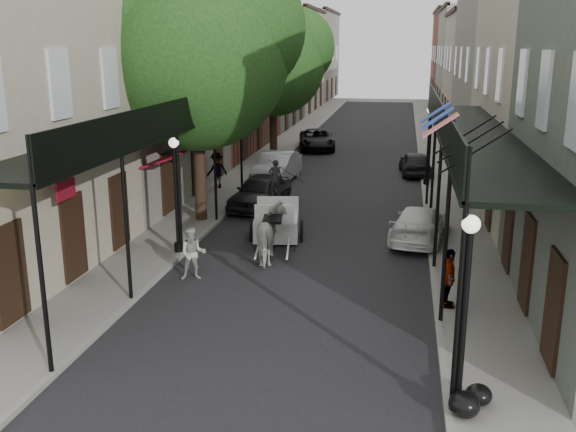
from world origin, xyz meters
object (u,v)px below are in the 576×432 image
at_px(lamppost_right_far, 428,144).
at_px(pedestrian_sidewalk_left, 217,170).
at_px(tree_near, 208,48).
at_px(car_right_near, 419,224).
at_px(lamppost_left, 176,194).
at_px(carriage, 277,205).
at_px(car_left_near, 260,192).
at_px(car_right_far, 415,163).
at_px(lamppost_right_near, 464,313).
at_px(car_left_mid, 277,167).
at_px(horse, 272,234).
at_px(car_left_far, 317,140).
at_px(tree_far, 280,59).
at_px(pedestrian_sidewalk_right, 449,278).
at_px(pedestrian_walking, 193,254).

distance_m(lamppost_right_far, pedestrian_sidewalk_left, 10.05).
distance_m(tree_near, car_right_near, 9.84).
xyz_separation_m(lamppost_left, carriage, (2.72, 2.72, -0.90)).
relative_size(tree_near, lamppost_left, 2.60).
xyz_separation_m(car_left_near, car_right_far, (6.45, 8.26, -0.07)).
height_order(lamppost_left, lamppost_right_far, same).
height_order(lamppost_right_near, car_left_mid, lamppost_right_near).
bearing_deg(carriage, car_left_near, 103.01).
height_order(lamppost_left, horse, lamppost_left).
xyz_separation_m(pedestrian_sidewalk_left, car_right_near, (9.17, -6.49, -0.35)).
bearing_deg(lamppost_right_near, car_right_far, 91.26).
distance_m(horse, carriage, 2.76).
relative_size(car_left_near, car_left_far, 0.86).
relative_size(tree_far, lamppost_right_far, 2.32).
height_order(pedestrian_sidewalk_right, car_right_near, pedestrian_sidewalk_right).
height_order(carriage, car_right_far, carriage).
xyz_separation_m(tree_far, pedestrian_sidewalk_right, (8.45, -21.28, -4.94)).
height_order(pedestrian_walking, pedestrian_sidewalk_left, pedestrian_sidewalk_left).
distance_m(tree_near, car_left_far, 19.06).
distance_m(pedestrian_walking, pedestrian_sidewalk_right, 7.20).
height_order(pedestrian_sidewalk_left, car_left_mid, pedestrian_sidewalk_left).
height_order(lamppost_left, car_left_far, lamppost_left).
height_order(pedestrian_sidewalk_right, car_left_mid, pedestrian_sidewalk_right).
distance_m(horse, car_left_mid, 12.04).
distance_m(pedestrian_sidewalk_left, car_left_near, 4.01).
bearing_deg(lamppost_right_near, pedestrian_sidewalk_left, 118.94).
bearing_deg(car_right_far, lamppost_right_near, 86.26).
bearing_deg(pedestrian_sidewalk_right, car_right_far, 0.97).
height_order(horse, pedestrian_sidewalk_right, horse).
xyz_separation_m(lamppost_left, car_left_far, (1.50, 22.26, -1.39)).
bearing_deg(pedestrian_walking, horse, 29.35).
height_order(tree_near, car_left_near, tree_near).
relative_size(pedestrian_sidewalk_right, car_right_near, 0.37).
relative_size(lamppost_right_far, car_right_far, 1.01).
xyz_separation_m(horse, car_left_far, (-1.61, 22.26, -0.23)).
height_order(carriage, pedestrian_walking, carriage).
bearing_deg(lamppost_right_near, lamppost_right_far, 90.00).
height_order(tree_far, pedestrian_sidewalk_left, tree_far).
height_order(carriage, pedestrian_sidewalk_right, carriage).
relative_size(tree_far, lamppost_left, 2.32).
xyz_separation_m(car_left_far, car_right_far, (6.20, -7.45, -0.03)).
bearing_deg(car_left_near, lamppost_right_near, -54.92).
distance_m(lamppost_left, car_right_near, 8.39).
bearing_deg(horse, lamppost_left, -8.10).
height_order(carriage, car_left_far, carriage).
distance_m(pedestrian_sidewalk_right, car_right_far, 17.92).
bearing_deg(lamppost_left, lamppost_right_near, -44.29).
xyz_separation_m(car_left_near, car_right_near, (6.45, -3.55, -0.09)).
relative_size(carriage, car_right_near, 0.71).
distance_m(tree_far, car_left_mid, 8.21).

